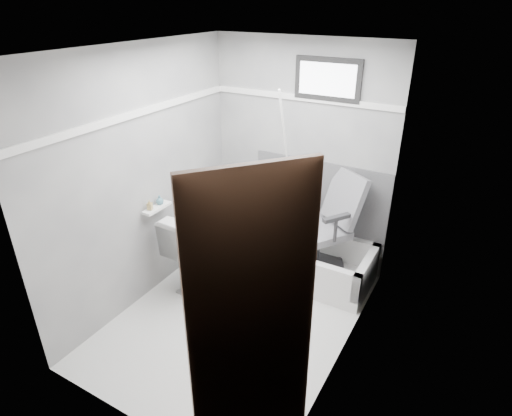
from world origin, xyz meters
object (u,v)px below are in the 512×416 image
Objects in this scene: door at (265,374)px; soap_bottle_b at (160,200)px; toilet at (203,247)px; soap_bottle_a at (150,205)px; bathtub at (301,257)px; office_chair at (319,223)px.

door is 2.37m from soap_bottle_b.
toilet is 2.34m from door.
soap_bottle_a is (-1.92, 1.26, -0.03)m from door.
bathtub is 0.47m from office_chair.
soap_bottle_a is at bearing -140.57° from bathtub.
bathtub is 2.47m from door.
toilet is 8.88× the size of soap_bottle_b.
toilet is (-0.84, -0.60, 0.20)m from bathtub.
soap_bottle_a reaches higher than soap_bottle_b.
office_chair is at bearing 14.49° from bathtub.
office_chair is at bearing 36.93° from soap_bottle_a.
bathtub is at bearing 35.06° from soap_bottle_b.
door is at bearing -36.02° from soap_bottle_b.
soap_bottle_b is (-1.16, -0.81, 0.75)m from bathtub.
toilet is (-1.01, -0.65, -0.24)m from office_chair.
door is (1.60, -1.61, 0.59)m from toilet.
soap_bottle_b is at bearing 90.00° from soap_bottle_a.
soap_bottle_a is 0.14m from soap_bottle_b.
bathtub is 1.05m from toilet.
office_chair is 1.27× the size of toilet.
soap_bottle_a is (-1.16, -0.95, 0.76)m from bathtub.
toilet is 8.51× the size of soap_bottle_a.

